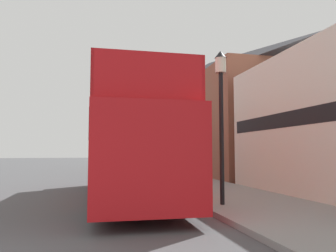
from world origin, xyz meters
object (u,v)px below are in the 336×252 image
at_px(lamp_post_second, 161,124).
at_px(lamp_post_third, 137,130).
at_px(tour_bus, 129,149).
at_px(lamp_post_nearest, 221,97).
at_px(parked_car_ahead_of_bus, 127,168).

height_order(lamp_post_second, lamp_post_third, lamp_post_third).
relative_size(lamp_post_second, lamp_post_third, 0.94).
xyz_separation_m(tour_bus, lamp_post_nearest, (2.42, -2.85, 1.51)).
height_order(lamp_post_nearest, lamp_post_third, lamp_post_third).
xyz_separation_m(tour_bus, parked_car_ahead_of_bus, (0.69, 7.33, -1.07)).
bearing_deg(lamp_post_third, lamp_post_nearest, -88.96).
height_order(tour_bus, lamp_post_second, lamp_post_second).
height_order(lamp_post_nearest, lamp_post_second, lamp_post_nearest).
distance_m(tour_bus, lamp_post_nearest, 4.03).
xyz_separation_m(lamp_post_nearest, lamp_post_second, (-0.09, 8.31, -0.09)).
xyz_separation_m(tour_bus, lamp_post_second, (2.33, 5.46, 1.42)).
xyz_separation_m(tour_bus, lamp_post_third, (2.12, 13.76, 1.59)).
bearing_deg(parked_car_ahead_of_bus, lamp_post_second, -47.93).
bearing_deg(lamp_post_nearest, lamp_post_second, 90.64).
distance_m(tour_bus, lamp_post_second, 6.10).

